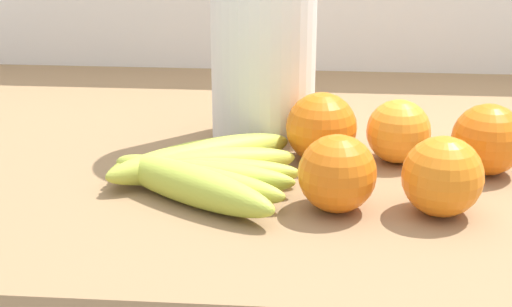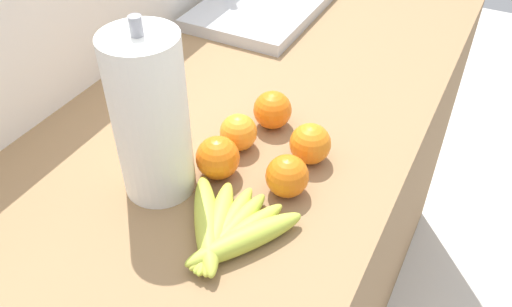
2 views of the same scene
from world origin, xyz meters
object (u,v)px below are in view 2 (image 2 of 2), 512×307
(banana_bunch, at_px, (227,230))
(orange_front, at_px, (287,176))
(paper_towel_roll, at_px, (151,118))
(orange_back_left, at_px, (272,110))
(orange_right, at_px, (218,158))
(orange_back_right, at_px, (238,132))
(sink_basin, at_px, (260,7))
(orange_far_right, at_px, (310,144))

(banana_bunch, height_order, orange_front, orange_front)
(paper_towel_roll, bearing_deg, orange_front, -67.56)
(orange_back_left, xyz_separation_m, orange_right, (-0.18, 0.02, 0.00))
(paper_towel_roll, bearing_deg, orange_back_right, -24.90)
(orange_front, distance_m, orange_back_right, 0.15)
(orange_back_right, xyz_separation_m, paper_towel_roll, (-0.16, 0.07, 0.11))
(orange_front, bearing_deg, banana_bunch, 164.00)
(orange_front, relative_size, sink_basin, 0.19)
(banana_bunch, distance_m, paper_towel_roll, 0.22)
(orange_back_left, bearing_deg, orange_far_right, -120.56)
(orange_back_right, height_order, paper_towel_roll, paper_towel_roll)
(sink_basin, bearing_deg, banana_bunch, -156.60)
(orange_back_right, bearing_deg, banana_bunch, -155.82)
(orange_front, distance_m, orange_far_right, 0.10)
(orange_right, bearing_deg, orange_far_right, -48.93)
(orange_back_right, height_order, orange_far_right, orange_far_right)
(orange_back_left, height_order, sink_basin, sink_basin)
(orange_back_right, xyz_separation_m, orange_right, (-0.09, -0.01, 0.00))
(orange_front, xyz_separation_m, orange_back_right, (0.07, 0.13, -0.00))
(orange_front, relative_size, orange_right, 0.95)
(orange_far_right, xyz_separation_m, sink_basin, (0.51, 0.37, -0.02))
(orange_far_right, relative_size, sink_basin, 0.20)
(orange_back_right, bearing_deg, paper_towel_roll, 155.10)
(banana_bunch, distance_m, orange_right, 0.16)
(banana_bunch, xyz_separation_m, sink_basin, (0.75, 0.33, 0.00))
(orange_back_left, bearing_deg, sink_basin, 29.85)
(orange_back_right, relative_size, orange_right, 0.90)
(sink_basin, bearing_deg, orange_back_left, -150.15)
(orange_front, distance_m, orange_back_left, 0.20)
(banana_bunch, xyz_separation_m, paper_towel_roll, (0.05, 0.17, 0.13))
(banana_bunch, relative_size, orange_front, 2.94)
(paper_towel_roll, relative_size, sink_basin, 0.82)
(orange_right, relative_size, sink_basin, 0.20)
(orange_far_right, bearing_deg, banana_bunch, 170.17)
(orange_far_right, distance_m, paper_towel_roll, 0.30)
(orange_front, height_order, orange_back_left, orange_back_left)
(orange_back_right, relative_size, paper_towel_roll, 0.22)
(orange_back_right, bearing_deg, orange_far_right, -78.44)
(orange_back_right, distance_m, orange_right, 0.09)
(orange_right, height_order, paper_towel_roll, paper_towel_roll)
(banana_bunch, bearing_deg, paper_towel_roll, 72.07)
(orange_far_right, height_order, sink_basin, sink_basin)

